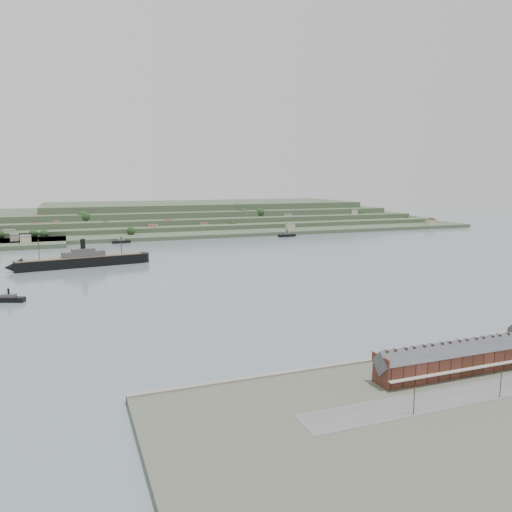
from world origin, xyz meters
name	(u,v)px	position (x,y,z in m)	size (l,w,h in m)	color
ground	(276,280)	(0.00, 0.00, 0.00)	(1400.00, 1400.00, 0.00)	slate
terrace_row	(453,359)	(-10.00, -168.02, 6.84)	(55.60, 9.80, 11.07)	#422317
far_peninsula	(183,217)	(27.91, 393.10, 11.88)	(760.00, 309.00, 30.00)	#344A31
steamship	(78,261)	(-117.58, 94.61, 4.51)	(101.54, 25.62, 24.42)	black
tugboat	(9,299)	(-153.85, -4.09, 1.77)	(16.54, 10.06, 7.25)	black
ferry_west	(121,241)	(-73.23, 225.00, 1.62)	(18.19, 5.96, 6.73)	black
ferry_east	(287,235)	(105.99, 217.28, 1.82)	(20.62, 7.59, 7.56)	black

